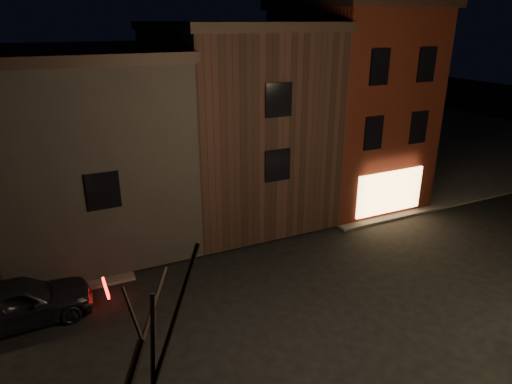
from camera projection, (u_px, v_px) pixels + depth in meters
ground at (312, 316)px, 15.76m from camera, size 120.00×120.00×0.00m
sidewalk_far_right at (382, 134)px, 40.70m from camera, size 30.00×30.00×0.12m
corner_building at (347, 101)px, 25.08m from camera, size 6.50×8.50×10.50m
row_building_a at (232, 118)px, 23.51m from camera, size 7.30×10.30×9.40m
row_building_b at (85, 143)px, 20.75m from camera, size 7.80×10.30×8.40m
parked_car_a at (16, 303)px, 15.10m from camera, size 4.85×2.14×1.63m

